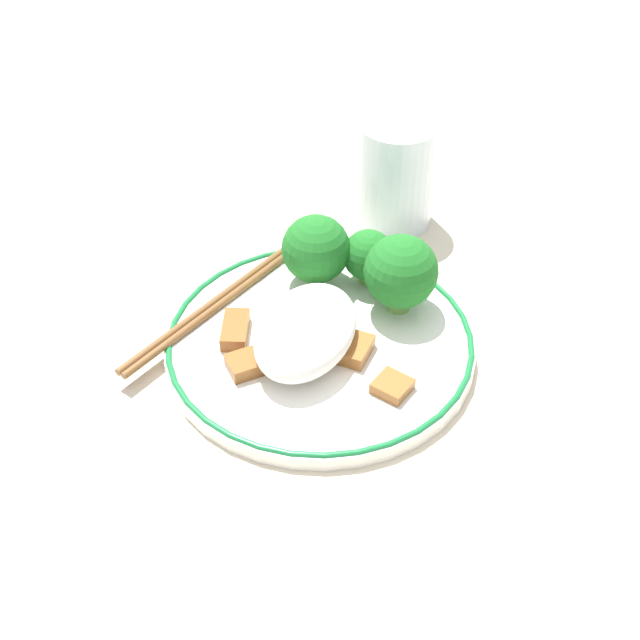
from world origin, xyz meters
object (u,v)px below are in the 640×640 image
(plate, at_px, (320,343))
(drinking_glass, at_px, (396,174))
(chopsticks, at_px, (226,296))
(broccoli_back_right, at_px, (316,249))
(broccoli_back_left, at_px, (401,272))
(broccoli_back_center, at_px, (368,256))

(plate, distance_m, drinking_glass, 0.20)
(chopsticks, relative_size, drinking_glass, 2.24)
(plate, relative_size, broccoli_back_right, 3.90)
(plate, height_order, chopsticks, chopsticks)
(broccoli_back_left, xyz_separation_m, chopsticks, (0.04, -0.14, -0.03))
(broccoli_back_left, bearing_deg, broccoli_back_right, -95.95)
(plate, height_order, drinking_glass, drinking_glass)
(broccoli_back_left, relative_size, broccoli_back_center, 1.40)
(broccoli_back_left, relative_size, broccoli_back_right, 1.07)
(drinking_glass, bearing_deg, broccoli_back_left, 18.74)
(broccoli_back_center, xyz_separation_m, chopsticks, (0.07, -0.10, -0.02))
(plate, height_order, broccoli_back_center, broccoli_back_center)
(broccoli_back_right, bearing_deg, plate, 23.52)
(broccoli_back_right, distance_m, drinking_glass, 0.13)
(broccoli_back_left, distance_m, chopsticks, 0.15)
(plate, xyz_separation_m, broccoli_back_left, (-0.06, 0.05, 0.04))
(broccoli_back_center, height_order, drinking_glass, drinking_glass)
(broccoli_back_left, distance_m, broccoli_back_center, 0.04)
(broccoli_back_left, distance_m, broccoli_back_right, 0.08)
(broccoli_back_right, height_order, drinking_glass, drinking_glass)
(chopsticks, xyz_separation_m, drinking_glass, (-0.18, 0.09, 0.03))
(broccoli_back_right, bearing_deg, drinking_glass, 167.17)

